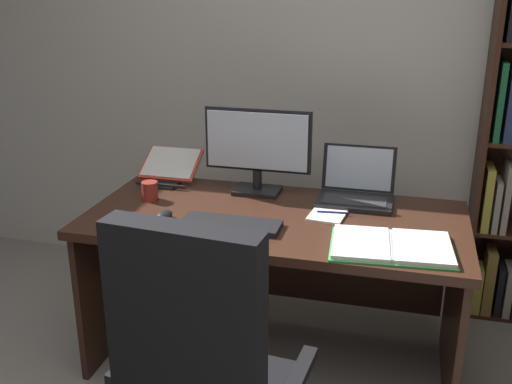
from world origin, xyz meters
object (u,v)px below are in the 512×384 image
Objects in this scene: computer_mouse at (164,216)px; keyboard at (231,224)px; monitor at (258,150)px; laptop at (356,190)px; open_binder at (391,246)px; notepad at (328,214)px; reading_stand_with_book at (170,167)px; desk at (278,249)px; coffee_mug at (150,191)px; pen at (333,212)px.

keyboard is at bearing 0.00° from computer_mouse.
monitor is 4.97× the size of computer_mouse.
open_binder is at bearing -69.30° from laptop.
keyboard reaches higher than notepad.
reading_stand_with_book is at bearing 133.58° from keyboard.
keyboard is 0.86× the size of open_binder.
monitor is at bearing 90.00° from keyboard.
desk is 0.31m from notepad.
monitor is 0.85m from open_binder.
open_binder is at bearing -36.84° from monitor.
coffee_mug is at bearing 126.96° from computer_mouse.
desk is at bearing -148.71° from laptop.
reading_stand_with_book is 1.39× the size of notepad.
computer_mouse is (-0.77, -0.45, -0.03)m from laptop.
coffee_mug is (-0.16, 0.22, 0.02)m from computer_mouse.
pen is 0.86m from coffee_mug.
coffee_mug is (-0.86, -0.02, 0.03)m from pen.
laptop is at bearing 65.10° from notepad.
desk is 7.90× the size of notepad.
computer_mouse reaches higher than open_binder.
notepad is at bearing -114.90° from laptop.
open_binder is 3.51× the size of pen.
monitor is 0.48m from notepad.
notepad is at bearing -28.76° from monitor.
laptop is 1.64× the size of notepad.
pen is 1.59× the size of coffee_mug.
reading_stand_with_book reaches higher than open_binder.
pen is at bearing 0.00° from notepad.
computer_mouse is 0.54m from reading_stand_with_book.
reading_stand_with_book is (-0.48, 0.06, -0.14)m from monitor.
reading_stand_with_book is at bearing 109.64° from computer_mouse.
laptop reaches higher than pen.
pen is at bearing -2.67° from desk.
coffee_mug reaches higher than computer_mouse.
laptop is 0.96m from reading_stand_with_book.
computer_mouse is at bearing -123.90° from monitor.
coffee_mug is at bearing -153.58° from monitor.
computer_mouse is at bearing -149.94° from laptop.
laptop is at bearing 69.77° from pen.
keyboard is at bearing -46.42° from reading_stand_with_book.
reading_stand_with_book reaches higher than pen.
laptop is 3.90× the size of coffee_mug.
notepad is at bearing 1.56° from coffee_mug.
keyboard is at bearing -25.06° from coffee_mug.
coffee_mug is at bearing -176.78° from desk.
computer_mouse is at bearing 172.45° from open_binder.
open_binder reaches higher than desk.
open_binder is 1.16m from coffee_mug.
computer_mouse is at bearing -70.36° from reading_stand_with_book.
keyboard is 0.70m from reading_stand_with_book.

